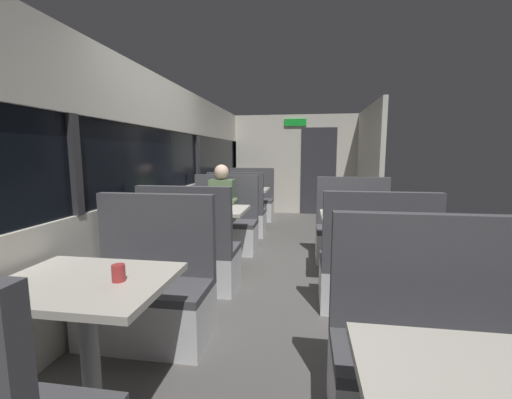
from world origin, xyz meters
TOP-DOWN VIEW (x-y plane):
  - ground_plane at (0.00, 0.00)m, footprint 3.30×9.20m
  - carriage_window_panel_left at (-1.45, 0.00)m, footprint 0.09×8.48m
  - carriage_end_bulkhead at (0.06, 4.19)m, footprint 2.90×0.11m
  - carriage_aisle_panel_right at (1.45, 3.00)m, footprint 0.08×2.40m
  - dining_table_near_window at (-0.89, -2.09)m, footprint 0.90×0.70m
  - bench_near_window_facing_entry at (-0.89, -1.39)m, footprint 0.95×0.50m
  - dining_table_mid_window at (-0.89, 0.25)m, footprint 0.90×0.70m
  - bench_mid_window_facing_end at (-0.89, -0.45)m, footprint 0.95×0.50m
  - bench_mid_window_facing_entry at (-0.89, 0.95)m, footprint 0.95×0.50m
  - dining_table_far_window at (-0.89, 2.58)m, footprint 0.90×0.70m
  - bench_far_window_facing_end at (-0.89, 1.88)m, footprint 0.95×0.50m
  - bench_far_window_facing_entry at (-0.89, 3.28)m, footprint 0.95×0.50m
  - bench_front_aisle_facing_entry at (0.89, -1.99)m, footprint 0.95×0.50m
  - dining_table_rear_aisle at (0.89, 0.05)m, footprint 0.90×0.70m
  - bench_rear_aisle_facing_end at (0.89, -0.65)m, footprint 0.95×0.50m
  - bench_rear_aisle_facing_entry at (0.89, 0.75)m, footprint 0.95×0.50m
  - seated_passenger at (-0.89, 0.87)m, footprint 0.47×0.55m
  - coffee_cup_primary at (-0.70, -2.08)m, footprint 0.07×0.07m

SIDE VIEW (x-z plane):
  - ground_plane at x=0.00m, z-range -0.02..0.00m
  - bench_near_window_facing_entry at x=-0.89m, z-range -0.22..0.88m
  - bench_mid_window_facing_end at x=-0.89m, z-range -0.22..0.88m
  - bench_mid_window_facing_entry at x=-0.89m, z-range -0.22..0.88m
  - bench_far_window_facing_end at x=-0.89m, z-range -0.22..0.88m
  - bench_far_window_facing_entry at x=-0.89m, z-range -0.22..0.88m
  - bench_front_aisle_facing_entry at x=0.89m, z-range -0.22..0.88m
  - bench_rear_aisle_facing_end at x=0.89m, z-range -0.22..0.88m
  - bench_rear_aisle_facing_entry at x=0.89m, z-range -0.22..0.88m
  - seated_passenger at x=-0.89m, z-range -0.09..1.17m
  - dining_table_near_window at x=-0.89m, z-range 0.27..1.01m
  - dining_table_mid_window at x=-0.89m, z-range 0.27..1.01m
  - dining_table_far_window at x=-0.89m, z-range 0.27..1.01m
  - dining_table_rear_aisle at x=0.89m, z-range 0.27..1.01m
  - coffee_cup_primary at x=-0.70m, z-range 0.74..0.83m
  - carriage_window_panel_left at x=-1.45m, z-range -0.04..2.26m
  - carriage_end_bulkhead at x=0.06m, z-range -0.01..2.29m
  - carriage_aisle_panel_right at x=1.45m, z-range 0.00..2.30m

